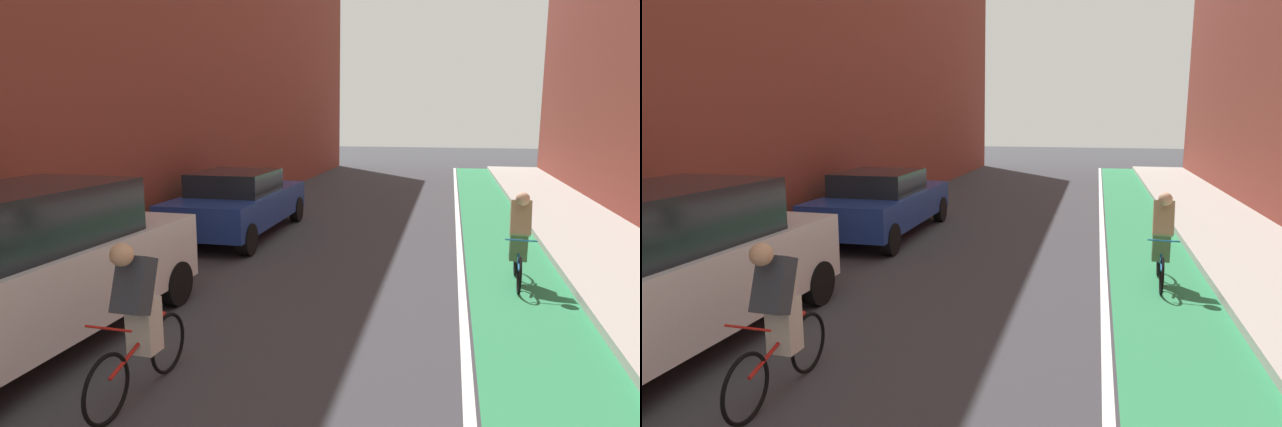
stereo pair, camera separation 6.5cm
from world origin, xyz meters
TOP-DOWN VIEW (x-y plane):
  - ground_plane at (0.00, 14.49)m, footprint 81.35×81.35m
  - bike_lane_paint at (3.10, 16.49)m, footprint 1.60×36.98m
  - lane_divider_stripe at (2.20, 16.49)m, footprint 0.12×36.98m
  - sidewalk_right at (5.16, 16.49)m, footprint 2.52×36.98m
  - parked_suv_white at (-2.86, 9.86)m, footprint 2.04×4.74m
  - parked_sedan_blue at (-2.85, 16.45)m, footprint 2.00×4.81m
  - cyclist_mid at (-1.00, 9.22)m, footprint 0.48×1.71m
  - cyclist_trailing at (3.10, 13.94)m, footprint 0.48×1.65m

SIDE VIEW (x-z plane):
  - ground_plane at x=0.00m, z-range 0.00..0.00m
  - bike_lane_paint at x=3.10m, z-range 0.00..0.00m
  - lane_divider_stripe at x=2.20m, z-range 0.00..0.00m
  - sidewalk_right at x=5.16m, z-range 0.00..0.14m
  - parked_sedan_blue at x=-2.85m, z-range 0.02..1.55m
  - cyclist_trailing at x=3.10m, z-range 0.01..1.59m
  - cyclist_mid at x=-1.00m, z-range 0.04..1.65m
  - parked_suv_white at x=-2.86m, z-range 0.03..2.01m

